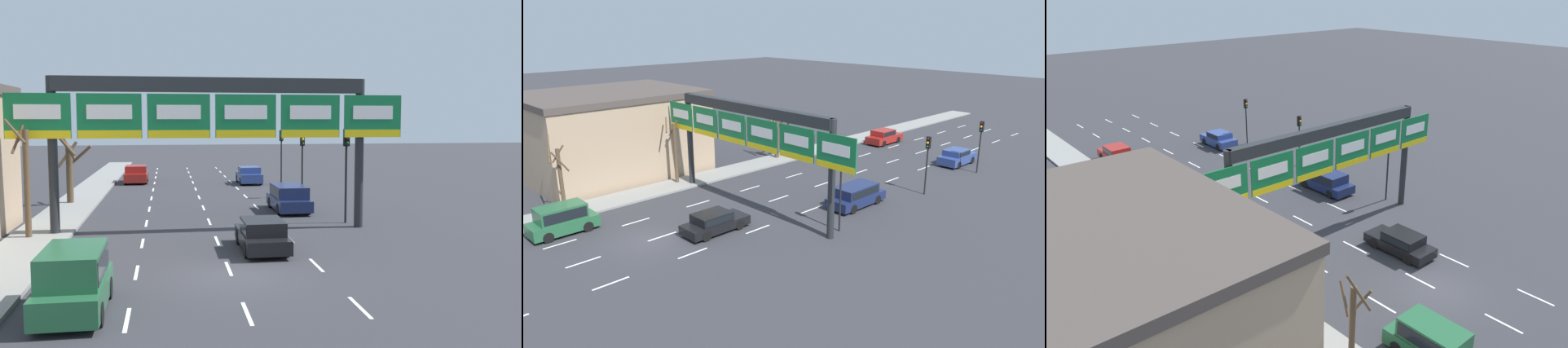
# 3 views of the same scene
# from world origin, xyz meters

# --- Properties ---
(ground_plane) EXTENTS (220.00, 220.00, 0.00)m
(ground_plane) POSITION_xyz_m (0.00, 0.00, 0.00)
(ground_plane) COLOR #333338
(sidewalk_left) EXTENTS (2.80, 110.00, 0.15)m
(sidewalk_left) POSITION_xyz_m (-8.00, 0.00, 0.07)
(sidewalk_left) COLOR gray
(sidewalk_left) RESTS_ON ground_plane
(lane_dashes) EXTENTS (6.72, 67.00, 0.01)m
(lane_dashes) POSITION_xyz_m (-0.00, 13.50, 0.01)
(lane_dashes) COLOR white
(lane_dashes) RESTS_ON ground_plane
(sign_gantry) EXTENTS (18.83, 0.70, 7.45)m
(sign_gantry) POSITION_xyz_m (-0.00, 8.24, 5.91)
(sign_gantry) COLOR #232628
(sign_gantry) RESTS_ON ground_plane
(building_near) EXTENTS (10.95, 14.32, 7.09)m
(building_near) POSITION_xyz_m (-15.17, 5.41, 3.56)
(building_near) COLOR tan
(building_near) RESTS_ON ground_plane
(car_blue) EXTENTS (1.88, 4.22, 1.46)m
(car_blue) POSITION_xyz_m (4.73, 29.30, 0.78)
(car_blue) COLOR navy
(car_blue) RESTS_ON ground_plane
(suv_navy) EXTENTS (1.96, 4.69, 1.56)m
(suv_navy) POSITION_xyz_m (4.97, 13.95, 0.88)
(suv_navy) COLOR #19234C
(suv_navy) RESTS_ON ground_plane
(suv_green) EXTENTS (1.81, 4.12, 1.86)m
(suv_green) POSITION_xyz_m (-4.79, -3.19, 1.02)
(suv_green) COLOR #235B38
(suv_green) RESTS_ON ground_plane
(car_black) EXTENTS (1.82, 4.34, 1.33)m
(car_black) POSITION_xyz_m (1.69, 3.75, 0.72)
(car_black) COLOR black
(car_black) RESTS_ON ground_plane
(car_red) EXTENTS (1.93, 4.41, 1.52)m
(car_red) POSITION_xyz_m (-4.84, 31.37, 0.81)
(car_red) COLOR maroon
(car_red) RESTS_ON ground_plane
(traffic_light_near_gantry) EXTENTS (0.30, 0.35, 4.96)m
(traffic_light_near_gantry) POSITION_xyz_m (7.11, 9.53, 3.53)
(traffic_light_near_gantry) COLOR black
(traffic_light_near_gantry) RESTS_ON ground_plane
(traffic_light_mid_block) EXTENTS (0.30, 0.35, 4.54)m
(traffic_light_mid_block) POSITION_xyz_m (7.14, 19.69, 3.25)
(traffic_light_mid_block) COLOR black
(traffic_light_mid_block) RESTS_ON ground_plane
(traffic_light_far_end) EXTENTS (0.30, 0.35, 4.58)m
(traffic_light_far_end) POSITION_xyz_m (7.30, 28.08, 3.27)
(traffic_light_far_end) COLOR black
(traffic_light_far_end) RESTS_ON ground_plane
(tree_bare_closest) EXTENTS (1.89, 1.91, 6.03)m
(tree_bare_closest) POSITION_xyz_m (-8.43, 7.59, 3.03)
(tree_bare_closest) COLOR brown
(tree_bare_closest) RESTS_ON sidewalk_left
(tree_bare_second) EXTENTS (1.36, 1.32, 5.37)m
(tree_bare_second) POSITION_xyz_m (-8.30, -1.70, 2.72)
(tree_bare_second) COLOR brown
(tree_bare_second) RESTS_ON sidewalk_left
(tree_bare_third) EXTENTS (2.37, 2.40, 4.73)m
(tree_bare_third) POSITION_xyz_m (-8.34, 18.78, 2.42)
(tree_bare_third) COLOR brown
(tree_bare_third) RESTS_ON sidewalk_left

